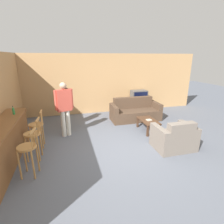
{
  "coord_description": "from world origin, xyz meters",
  "views": [
    {
      "loc": [
        -1.37,
        -4.07,
        2.44
      ],
      "look_at": [
        -0.08,
        0.82,
        0.85
      ],
      "focal_mm": 28.0,
      "sensor_mm": 36.0,
      "label": 1
    }
  ],
  "objects_px": {
    "bottle": "(13,111)",
    "tv_unit": "(138,106)",
    "bar_chair_far": "(37,128)",
    "person_by_counter": "(64,107)",
    "bar_chair_mid": "(33,137)",
    "armchair_near": "(174,138)",
    "bar_chair_near": "(28,151)",
    "book_on_table": "(149,120)",
    "coffee_table": "(148,122)",
    "couch_far": "(135,112)",
    "person_by_window": "(65,103)",
    "tv": "(139,96)"
  },
  "relations": [
    {
      "from": "bar_chair_far",
      "to": "person_by_counter",
      "type": "bearing_deg",
      "value": 36.62
    },
    {
      "from": "tv",
      "to": "book_on_table",
      "type": "xyz_separation_m",
      "value": [
        -0.57,
        -2.24,
        -0.35
      ]
    },
    {
      "from": "armchair_near",
      "to": "tv_unit",
      "type": "distance_m",
      "value": 3.55
    },
    {
      "from": "coffee_table",
      "to": "bar_chair_near",
      "type": "bearing_deg",
      "value": -156.02
    },
    {
      "from": "book_on_table",
      "to": "bar_chair_far",
      "type": "bearing_deg",
      "value": -176.34
    },
    {
      "from": "tv_unit",
      "to": "person_by_window",
      "type": "relative_size",
      "value": 0.62
    },
    {
      "from": "bar_chair_near",
      "to": "bottle",
      "type": "bearing_deg",
      "value": 110.91
    },
    {
      "from": "couch_far",
      "to": "person_by_counter",
      "type": "distance_m",
      "value": 2.94
    },
    {
      "from": "book_on_table",
      "to": "person_by_window",
      "type": "distance_m",
      "value": 2.97
    },
    {
      "from": "bar_chair_mid",
      "to": "couch_far",
      "type": "distance_m",
      "value": 4.08
    },
    {
      "from": "tv_unit",
      "to": "coffee_table",
      "type": "bearing_deg",
      "value": -104.51
    },
    {
      "from": "book_on_table",
      "to": "bar_chair_mid",
      "type": "bearing_deg",
      "value": -166.34
    },
    {
      "from": "couch_far",
      "to": "bottle",
      "type": "relative_size",
      "value": 8.45
    },
    {
      "from": "tv",
      "to": "bottle",
      "type": "xyz_separation_m",
      "value": [
        -4.61,
        -2.35,
        0.33
      ]
    },
    {
      "from": "tv",
      "to": "person_by_counter",
      "type": "relative_size",
      "value": 0.41
    },
    {
      "from": "bar_chair_mid",
      "to": "tv_unit",
      "type": "distance_m",
      "value": 5.12
    },
    {
      "from": "book_on_table",
      "to": "tv",
      "type": "bearing_deg",
      "value": 75.77
    },
    {
      "from": "bottle",
      "to": "book_on_table",
      "type": "relative_size",
      "value": 1.28
    },
    {
      "from": "tv",
      "to": "bottle",
      "type": "distance_m",
      "value": 5.18
    },
    {
      "from": "armchair_near",
      "to": "tv",
      "type": "height_order",
      "value": "tv"
    },
    {
      "from": "bar_chair_near",
      "to": "armchair_near",
      "type": "relative_size",
      "value": 0.99
    },
    {
      "from": "couch_far",
      "to": "book_on_table",
      "type": "relative_size",
      "value": 10.8
    },
    {
      "from": "bar_chair_far",
      "to": "coffee_table",
      "type": "relative_size",
      "value": 1.17
    },
    {
      "from": "armchair_near",
      "to": "bottle",
      "type": "bearing_deg",
      "value": 164.35
    },
    {
      "from": "couch_far",
      "to": "armchair_near",
      "type": "xyz_separation_m",
      "value": [
        0.15,
        -2.52,
        0.0
      ]
    },
    {
      "from": "bar_chair_near",
      "to": "couch_far",
      "type": "xyz_separation_m",
      "value": [
        3.49,
        2.76,
        -0.27
      ]
    },
    {
      "from": "bar_chair_far",
      "to": "bottle",
      "type": "distance_m",
      "value": 0.75
    },
    {
      "from": "bar_chair_mid",
      "to": "armchair_near",
      "type": "height_order",
      "value": "bar_chair_mid"
    },
    {
      "from": "bottle",
      "to": "tv_unit",
      "type": "bearing_deg",
      "value": 27.05
    },
    {
      "from": "bar_chair_near",
      "to": "bar_chair_far",
      "type": "height_order",
      "value": "same"
    },
    {
      "from": "bar_chair_near",
      "to": "person_by_window",
      "type": "height_order",
      "value": "person_by_window"
    },
    {
      "from": "couch_far",
      "to": "tv",
      "type": "height_order",
      "value": "tv"
    },
    {
      "from": "person_by_counter",
      "to": "tv",
      "type": "bearing_deg",
      "value": 29.87
    },
    {
      "from": "book_on_table",
      "to": "person_by_counter",
      "type": "distance_m",
      "value": 2.81
    },
    {
      "from": "bar_chair_far",
      "to": "person_by_counter",
      "type": "xyz_separation_m",
      "value": [
        0.77,
        0.57,
        0.39
      ]
    },
    {
      "from": "tv_unit",
      "to": "person_by_window",
      "type": "height_order",
      "value": "person_by_window"
    },
    {
      "from": "bar_chair_far",
      "to": "tv_unit",
      "type": "bearing_deg",
      "value": 31.25
    },
    {
      "from": "armchair_near",
      "to": "couch_far",
      "type": "bearing_deg",
      "value": 93.47
    },
    {
      "from": "bar_chair_mid",
      "to": "armchair_near",
      "type": "bearing_deg",
      "value": -6.72
    },
    {
      "from": "bottle",
      "to": "person_by_window",
      "type": "distance_m",
      "value": 1.8
    },
    {
      "from": "bar_chair_far",
      "to": "bar_chair_near",
      "type": "bearing_deg",
      "value": -90.01
    },
    {
      "from": "bar_chair_far",
      "to": "coffee_table",
      "type": "xyz_separation_m",
      "value": [
        3.5,
        0.26,
        -0.26
      ]
    },
    {
      "from": "armchair_near",
      "to": "book_on_table",
      "type": "xyz_separation_m",
      "value": [
        -0.14,
        1.28,
        0.1
      ]
    },
    {
      "from": "armchair_near",
      "to": "person_by_counter",
      "type": "xyz_separation_m",
      "value": [
        -2.87,
        1.63,
        0.67
      ]
    },
    {
      "from": "bar_chair_near",
      "to": "person_by_window",
      "type": "relative_size",
      "value": 0.65
    },
    {
      "from": "armchair_near",
      "to": "tv",
      "type": "relative_size",
      "value": 1.5
    },
    {
      "from": "book_on_table",
      "to": "tv_unit",
      "type": "bearing_deg",
      "value": 75.79
    },
    {
      "from": "book_on_table",
      "to": "person_by_counter",
      "type": "xyz_separation_m",
      "value": [
        -2.73,
        0.35,
        0.57
      ]
    },
    {
      "from": "couch_far",
      "to": "bar_chair_far",
      "type": "bearing_deg",
      "value": -157.25
    },
    {
      "from": "bar_chair_near",
      "to": "book_on_table",
      "type": "relative_size",
      "value": 5.77
    }
  ]
}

